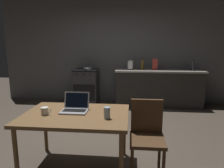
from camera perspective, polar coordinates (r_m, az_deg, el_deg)
name	(u,v)px	position (r m, az deg, el deg)	size (l,w,h in m)	color
ground_plane	(95,139)	(3.51, -4.86, -15.02)	(12.00, 12.00, 0.00)	#473D33
back_wall	(121,50)	(5.52, 2.53, 9.54)	(6.40, 0.10, 2.81)	#575757
kitchen_counter	(158,88)	(5.31, 12.78, -1.06)	(2.16, 0.64, 0.92)	#282623
stove_oven	(87,87)	(5.39, -7.12, -0.73)	(0.60, 0.62, 0.92)	#2D2D30
dining_table	(76,119)	(2.54, -9.97, -9.56)	(1.26, 0.89, 0.72)	brown
chair	(147,132)	(2.52, 9.70, -13.16)	(0.40, 0.40, 0.89)	#4C331E
laptop	(75,108)	(2.60, -10.28, -6.48)	(0.32, 0.28, 0.22)	#99999E
electric_kettle	(130,65)	(5.18, 5.17, 5.22)	(0.17, 0.15, 0.23)	black
bottle	(193,65)	(5.34, 21.66, 4.82)	(0.06, 0.06, 0.27)	#2D2D33
frying_pan	(88,68)	(5.28, -6.79, 4.35)	(0.22, 0.40, 0.05)	gray
coffee_mug	(45,111)	(2.55, -18.22, -7.17)	(0.12, 0.09, 0.09)	silver
drinking_glass	(107,113)	(2.30, -1.39, -8.06)	(0.07, 0.07, 0.13)	#99B7C6
cereal_box	(155,64)	(5.23, 11.88, 5.39)	(0.13, 0.05, 0.28)	#B2382D
bottle_b	(142,64)	(5.27, 8.47, 5.50)	(0.07, 0.07, 0.29)	#8C601E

